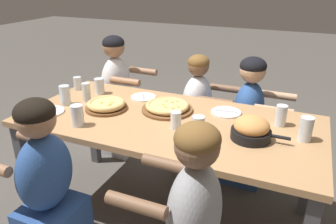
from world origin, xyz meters
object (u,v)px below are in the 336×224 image
object	(u,v)px
empty_plate_c	(143,97)
drinking_glass_a	(281,116)
empty_plate_b	(226,112)
drinking_glass_e	(176,121)
drinking_glass_i	(78,83)
pizza_board_second	(106,105)
drinking_glass_h	(65,97)
drinking_glass_g	(99,87)
drinking_glass_f	(87,93)
pizza_board_main	(167,107)
diner_far_midright	(247,126)
diner_near_midleft	(48,194)
diner_far_center	(197,120)
drinking_glass_d	(78,117)
diner_far_left	(118,101)
skillet_bowl	(251,129)
drinking_glass_b	(306,130)
empty_plate_a	(48,112)
drinking_glass_c	(198,129)

from	to	relation	value
empty_plate_c	drinking_glass_a	size ratio (longest dim) A/B	1.43
empty_plate_b	drinking_glass_e	bearing A→B (deg)	-122.79
empty_plate_b	drinking_glass_i	size ratio (longest dim) A/B	1.92
pizza_board_second	drinking_glass_h	distance (m)	0.33
drinking_glass_g	drinking_glass_f	bearing A→B (deg)	-87.43
empty_plate_b	pizza_board_main	bearing A→B (deg)	-162.60
drinking_glass_i	diner_far_midright	world-z (taller)	diner_far_midright
diner_near_midleft	diner_far_center	size ratio (longest dim) A/B	1.03
drinking_glass_d	diner_near_midleft	bearing A→B (deg)	-84.72
drinking_glass_e	diner_far_left	size ratio (longest dim) A/B	0.09
drinking_glass_h	skillet_bowl	bearing A→B (deg)	-0.03
drinking_glass_b	drinking_glass_i	world-z (taller)	drinking_glass_b
skillet_bowl	diner_far_midright	distance (m)	0.84
pizza_board_second	empty_plate_a	world-z (taller)	pizza_board_second
skillet_bowl	drinking_glass_g	xyz separation A→B (m)	(-1.26, 0.30, -0.00)
empty_plate_c	drinking_glass_c	distance (m)	0.76
drinking_glass_d	drinking_glass_b	bearing A→B (deg)	15.23
empty_plate_a	empty_plate_b	bearing A→B (deg)	23.05
empty_plate_c	drinking_glass_b	xyz separation A→B (m)	(1.19, -0.24, 0.06)
diner_near_midleft	skillet_bowl	bearing A→B (deg)	-58.28
pizza_board_main	diner_far_midright	size ratio (longest dim) A/B	0.33
empty_plate_c	drinking_glass_d	bearing A→B (deg)	-104.01
drinking_glass_g	diner_far_center	bearing A→B (deg)	33.66
empty_plate_b	drinking_glass_a	xyz separation A→B (m)	(0.37, -0.06, 0.06)
diner_far_left	drinking_glass_c	bearing A→B (deg)	51.85
drinking_glass_d	diner_near_midleft	size ratio (longest dim) A/B	0.13
empty_plate_a	skillet_bowl	bearing A→B (deg)	7.13
drinking_glass_g	diner_near_midleft	xyz separation A→B (m)	(0.25, -0.93, -0.33)
drinking_glass_a	empty_plate_c	bearing A→B (deg)	174.97
empty_plate_c	drinking_glass_i	world-z (taller)	drinking_glass_i
pizza_board_second	diner_near_midleft	size ratio (longest dim) A/B	0.27
drinking_glass_i	diner_far_left	bearing A→B (deg)	78.75
drinking_glass_b	diner_far_center	bearing A→B (deg)	143.31
drinking_glass_e	drinking_glass_h	world-z (taller)	drinking_glass_h
empty_plate_a	diner_far_midright	world-z (taller)	diner_far_midright
drinking_glass_e	drinking_glass_i	distance (m)	1.09
skillet_bowl	drinking_glass_h	world-z (taller)	drinking_glass_h
drinking_glass_i	drinking_glass_g	bearing A→B (deg)	-1.99
drinking_glass_a	drinking_glass_i	size ratio (longest dim) A/B	1.27
empty_plate_a	drinking_glass_c	xyz separation A→B (m)	(1.08, 0.06, 0.05)
pizza_board_second	empty_plate_b	xyz separation A→B (m)	(0.81, 0.27, -0.03)
empty_plate_c	diner_far_left	size ratio (longest dim) A/B	0.17
diner_far_midright	drinking_glass_d	bearing A→B (deg)	-41.95
pizza_board_main	empty_plate_b	bearing A→B (deg)	17.40
drinking_glass_e	drinking_glass_g	world-z (taller)	drinking_glass_g
empty_plate_a	drinking_glass_g	bearing A→B (deg)	76.92
drinking_glass_e	drinking_glass_i	bearing A→B (deg)	161.01
empty_plate_a	diner_far_left	distance (m)	0.96
pizza_board_main	pizza_board_second	bearing A→B (deg)	-160.29
skillet_bowl	diner_far_midright	xyz separation A→B (m)	(-0.14, 0.76, -0.34)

